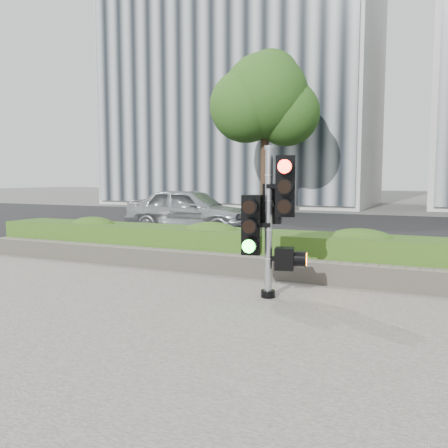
% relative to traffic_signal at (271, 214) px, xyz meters
% --- Properties ---
extents(ground, '(120.00, 120.00, 0.00)m').
position_rel_traffic_signal_xyz_m(ground, '(-0.59, -0.75, -1.17)').
color(ground, '#51514C').
rests_on(ground, ground).
extents(sidewalk, '(16.00, 11.00, 0.03)m').
position_rel_traffic_signal_xyz_m(sidewalk, '(-0.59, -3.25, -1.15)').
color(sidewalk, '#9E9389').
rests_on(sidewalk, ground).
extents(road, '(60.00, 13.00, 0.02)m').
position_rel_traffic_signal_xyz_m(road, '(-0.59, 9.25, -1.16)').
color(road, black).
rests_on(road, ground).
extents(curb, '(60.00, 0.25, 0.12)m').
position_rel_traffic_signal_xyz_m(curb, '(-0.59, 2.40, -1.11)').
color(curb, gray).
rests_on(curb, ground).
extents(stone_wall, '(12.00, 0.32, 0.34)m').
position_rel_traffic_signal_xyz_m(stone_wall, '(-0.59, 1.15, -0.97)').
color(stone_wall, gray).
rests_on(stone_wall, sidewalk).
extents(hedge, '(12.00, 1.00, 0.68)m').
position_rel_traffic_signal_xyz_m(hedge, '(-0.59, 1.80, -0.80)').
color(hedge, '#5C922D').
rests_on(hedge, sidewalk).
extents(building_left, '(16.00, 9.00, 15.00)m').
position_rel_traffic_signal_xyz_m(building_left, '(-9.59, 22.25, 6.33)').
color(building_left, '#B7B7B2').
rests_on(building_left, ground).
extents(tree_left, '(4.61, 4.03, 7.34)m').
position_rel_traffic_signal_xyz_m(tree_left, '(-5.11, 13.81, 3.88)').
color(tree_left, black).
rests_on(tree_left, ground).
extents(traffic_signal, '(0.75, 0.62, 2.06)m').
position_rel_traffic_signal_xyz_m(traffic_signal, '(0.00, 0.00, 0.00)').
color(traffic_signal, black).
rests_on(traffic_signal, sidewalk).
extents(car_silver, '(3.95, 1.60, 1.34)m').
position_rel_traffic_signal_xyz_m(car_silver, '(-4.78, 6.37, -0.48)').
color(car_silver, '#A7AAAE').
rests_on(car_silver, road).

